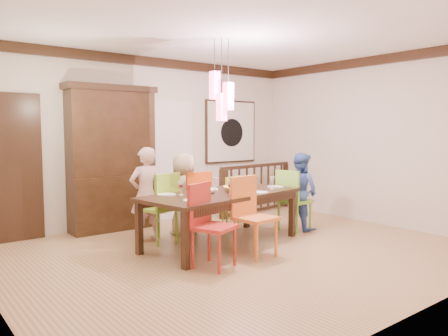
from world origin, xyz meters
TOP-DOWN VIEW (x-y plane):
  - floor at (0.00, 0.00)m, footprint 6.00×6.00m
  - ceiling at (0.00, 0.00)m, footprint 6.00×6.00m
  - wall_back at (0.00, 2.50)m, footprint 6.00×0.00m
  - wall_right at (3.00, 0.00)m, footprint 0.00×5.00m
  - crown_molding at (0.00, 0.00)m, footprint 6.00×5.00m
  - panel_door at (-2.40, 2.45)m, footprint 1.04×0.07m
  - white_doorway at (0.35, 2.46)m, footprint 0.97×0.05m
  - painting at (1.80, 2.46)m, footprint 1.25×0.06m
  - pendant_cluster at (-0.01, 0.42)m, footprint 0.27×0.21m
  - dining_table at (-0.01, 0.42)m, footprint 2.49×1.42m
  - chair_far_left at (-0.65, 1.10)m, footprint 0.56×0.56m
  - chair_far_mid at (0.01, 1.20)m, footprint 0.46×0.46m
  - chair_far_right at (0.64, 1.19)m, footprint 0.49×0.49m
  - chair_near_left at (-0.71, -0.33)m, footprint 0.59×0.59m
  - chair_near_mid at (-0.02, -0.30)m, footprint 0.51×0.51m
  - chair_end_right at (1.47, 0.40)m, footprint 0.50×0.50m
  - china_hutch at (-0.83, 2.30)m, footprint 1.49×0.46m
  - balustrade at (2.07, 1.95)m, footprint 2.05×0.34m
  - person_far_left at (-0.74, 1.30)m, footprint 0.51×0.34m
  - person_far_mid at (-0.09, 1.28)m, footprint 0.64×0.43m
  - person_end_right at (1.61, 0.40)m, footprint 0.48×0.62m
  - serving_bowl at (0.20, 0.40)m, footprint 0.40×0.40m
  - small_bowl at (-0.17, 0.49)m, footprint 0.18×0.18m
  - cup_left at (-0.49, 0.35)m, footprint 0.12×0.12m
  - cup_right at (0.57, 0.56)m, footprint 0.13×0.13m
  - plate_far_left at (-0.74, 0.70)m, footprint 0.26×0.26m
  - plate_far_mid at (0.04, 0.78)m, footprint 0.26×0.26m
  - plate_far_right at (0.66, 0.70)m, footprint 0.26×0.26m
  - plate_near_left at (-0.73, 0.07)m, footprint 0.26×0.26m
  - plate_near_mid at (0.39, 0.08)m, footprint 0.26×0.26m
  - plate_end_right at (1.01, 0.37)m, footprint 0.26×0.26m
  - wine_glass_a at (-0.58, 0.59)m, footprint 0.08×0.08m
  - wine_glass_b at (0.06, 0.67)m, footprint 0.08×0.08m
  - wine_glass_c at (-0.04, 0.19)m, footprint 0.08×0.08m
  - wine_glass_d at (0.81, 0.25)m, footprint 0.08×0.08m
  - napkin at (0.01, 0.12)m, footprint 0.18×0.14m

SIDE VIEW (x-z plane):
  - floor at x=0.00m, z-range 0.00..0.00m
  - balustrade at x=2.07m, z-range 0.02..0.98m
  - chair_far_right at x=0.64m, z-range 0.06..0.95m
  - chair_end_right at x=1.47m, z-range 0.07..1.07m
  - chair_far_mid at x=0.01m, z-range 0.07..1.07m
  - chair_near_left at x=-0.71m, z-range 0.07..1.07m
  - chair_far_left at x=-0.65m, z-range 0.07..1.10m
  - chair_near_mid at x=-0.02m, z-range 0.07..1.11m
  - person_end_right at x=1.61m, z-range 0.00..1.26m
  - person_far_mid at x=-0.09m, z-range 0.00..1.28m
  - dining_table at x=-0.01m, z-range 0.30..1.05m
  - person_far_left at x=-0.74m, z-range 0.00..1.39m
  - plate_far_left at x=-0.74m, z-range 0.75..0.76m
  - plate_far_mid at x=0.04m, z-range 0.75..0.76m
  - plate_far_right at x=0.66m, z-range 0.75..0.76m
  - plate_near_left at x=-0.73m, z-range 0.75..0.76m
  - plate_near_mid at x=0.39m, z-range 0.75..0.76m
  - plate_end_right at x=1.01m, z-range 0.75..0.76m
  - napkin at x=0.01m, z-range 0.75..0.76m
  - small_bowl at x=-0.17m, z-range 0.75..0.80m
  - serving_bowl at x=0.20m, z-range 0.75..0.83m
  - cup_left at x=-0.49m, z-range 0.75..0.84m
  - cup_right at x=0.57m, z-range 0.75..0.84m
  - wine_glass_a at x=-0.58m, z-range 0.75..0.94m
  - wine_glass_b at x=0.06m, z-range 0.75..0.94m
  - wine_glass_c at x=-0.04m, z-range 0.75..0.94m
  - wine_glass_d at x=0.81m, z-range 0.75..0.94m
  - panel_door at x=-2.40m, z-range -0.07..2.17m
  - white_doorway at x=0.35m, z-range -0.06..2.16m
  - china_hutch at x=-0.83m, z-range 0.00..2.36m
  - wall_back at x=0.00m, z-range -1.55..4.45m
  - wall_right at x=3.00m, z-range -1.05..3.95m
  - painting at x=1.80m, z-range 0.97..2.22m
  - pendant_cluster at x=-0.01m, z-range 1.54..2.68m
  - crown_molding at x=0.00m, z-range 2.74..2.90m
  - ceiling at x=0.00m, z-range 2.90..2.90m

